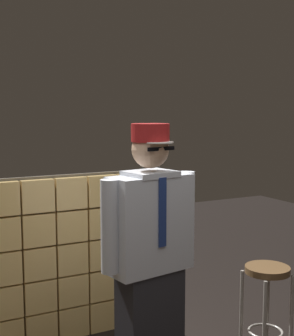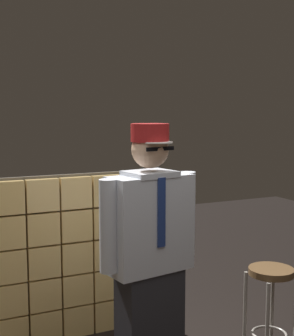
% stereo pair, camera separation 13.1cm
% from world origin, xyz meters
% --- Properties ---
extents(glass_block_wall, '(1.41, 0.10, 1.41)m').
position_xyz_m(glass_block_wall, '(-0.00, 1.45, 0.68)').
color(glass_block_wall, '#F2C672').
rests_on(glass_block_wall, ground).
extents(standing_person, '(0.74, 0.35, 1.83)m').
position_xyz_m(standing_person, '(0.16, 0.35, 0.96)').
color(standing_person, '#28282D').
rests_on(standing_person, ground).
extents(bar_stool, '(0.34, 0.34, 0.74)m').
position_xyz_m(bar_stool, '(1.19, 0.39, 0.55)').
color(bar_stool, brown).
rests_on(bar_stool, ground).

